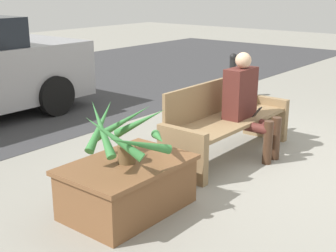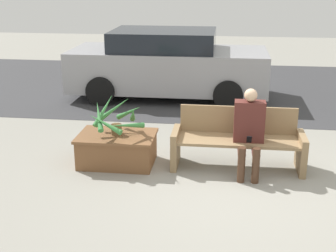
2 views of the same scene
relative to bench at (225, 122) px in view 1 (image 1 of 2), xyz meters
name	(u,v)px [view 1 (image 1 of 2)]	position (x,y,z in m)	size (l,w,h in m)	color
ground_plane	(272,166)	(0.01, -0.63, -0.40)	(30.00, 30.00, 0.00)	gray
bench	(225,122)	(0.00, 0.00, 0.00)	(1.89, 0.60, 0.85)	#8C704C
person_seated	(247,101)	(0.14, -0.19, 0.25)	(0.43, 0.60, 1.21)	#51231E
planter_box	(128,185)	(-1.76, -0.12, -0.16)	(1.13, 0.77, 0.46)	brown
potted_plant	(126,134)	(-1.77, -0.11, 0.31)	(0.81, 0.83, 0.56)	brown
bollard_post	(233,74)	(2.58, 1.47, 0.01)	(0.13, 0.13, 0.79)	black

